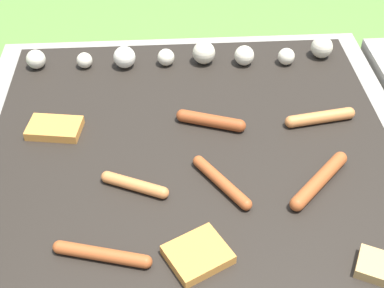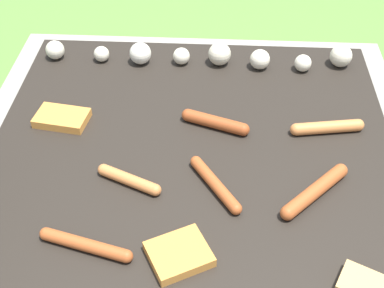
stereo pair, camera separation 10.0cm
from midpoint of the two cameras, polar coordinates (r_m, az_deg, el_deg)
The scene contains 11 objects.
ground_plane at distance 1.48m, azimuth -1.98°, elevation -13.42°, with size 14.00×14.00×0.00m, color #567F38.
grill at distance 1.31m, azimuth -2.20°, elevation -7.98°, with size 1.00×1.00×0.44m.
sausage_back_center at distance 1.07m, azimuth -8.81°, elevation -4.43°, with size 0.14×0.07×0.02m.
sausage_mid_left at distance 1.20m, azimuth -0.36°, elevation 2.43°, with size 0.15×0.07×0.03m.
sausage_front_left at distance 1.09m, azimuth 10.90°, elevation -3.92°, with size 0.15×0.15×0.03m.
sausage_back_left at distance 0.97m, azimuth -12.56°, elevation -11.55°, with size 0.18×0.06×0.02m.
sausage_front_center at distance 1.24m, azimuth 11.29°, elevation 2.72°, with size 0.17×0.05×0.03m.
sausage_front_right at distance 1.07m, azimuth 0.47°, elevation -4.18°, with size 0.11×0.15×0.02m.
bread_slice_right at distance 1.24m, azimuth -16.69°, elevation 1.55°, with size 0.13×0.09×0.02m.
bread_slice_left at distance 0.95m, azimuth -2.43°, elevation -11.84°, with size 0.13×0.13×0.02m.
mushroom_row at distance 1.41m, azimuth -1.83°, elevation 9.44°, with size 0.80×0.08×0.06m.
Camera 1 is at (-0.05, -0.85, 1.22)m, focal length 50.00 mm.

